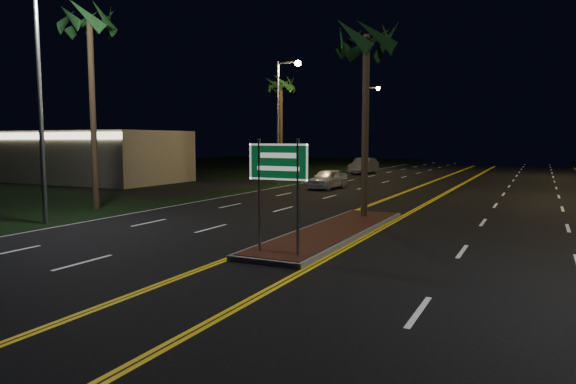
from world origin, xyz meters
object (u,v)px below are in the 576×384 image
Objects in this scene: palm_median at (367,40)px; car_near at (327,177)px; highway_sign at (278,173)px; palm_left_far at (281,85)px; streetlight_left_near at (46,78)px; streetlight_left_far at (367,118)px; palm_left_near at (89,23)px; streetlight_left_mid at (283,108)px; car_far at (364,165)px; median_island at (333,231)px; commercial_building at (89,156)px.

palm_median reaches higher than car_near.
palm_left_far reaches higher than highway_sign.
streetlight_left_far is (0.00, 40.00, 0.00)m from streetlight_left_near.
streetlight_left_far is at bearing 90.00° from streetlight_left_near.
palm_left_near is (-1.89, -36.00, 3.02)m from streetlight_left_far.
palm_left_near is at bearing -93.00° from streetlight_left_far.
car_near is (4.08, -21.34, -4.87)m from streetlight_left_far.
streetlight_left_far is at bearing 90.00° from streetlight_left_mid.
streetlight_left_far is 7.19m from car_far.
palm_left_far is at bearing 121.36° from median_island.
palm_left_far is (13.20, 8.01, 5.74)m from commercial_building.
palm_left_far is (-12.80, 25.20, 5.34)m from highway_sign.
streetlight_left_mid is at bearing 128.17° from palm_median.
highway_sign is 0.68× the size of car_near.
streetlight_left_near is 1.67× the size of car_far.
median_island is 1.14× the size of streetlight_left_far.
palm_median is 21.69m from palm_left_far.
streetlight_left_mid is 0.92× the size of palm_left_near.
car_far is (-9.20, 36.01, -1.51)m from highway_sign.
car_far is at bearing -74.75° from streetlight_left_far.
median_island is at bearing -62.70° from car_near.
streetlight_left_far reaches higher than median_island.
streetlight_left_far reaches higher than commercial_building.
highway_sign is 14.92m from palm_left_near.
highway_sign is 9.11m from palm_median.
streetlight_left_mid is 17.25m from palm_median.
commercial_building is at bearing 159.95° from palm_median.
median_island is 1.05× the size of palm_left_near.
streetlight_left_near is 1.92× the size of car_near.
palm_left_far is at bearing -106.29° from car_far.
palm_left_far is 10.78m from car_near.
commercial_building is 1.67× the size of streetlight_left_far.
streetlight_left_near is at bearing -64.74° from palm_left_near.
highway_sign is 11.17m from streetlight_left_near.
median_island is at bearing 90.00° from highway_sign.
streetlight_left_mid and streetlight_left_far have the same top height.
streetlight_left_far is (-10.61, 37.00, 5.57)m from median_island.
car_near is (-6.54, 12.16, -6.49)m from palm_median.
commercial_building is 1.67× the size of streetlight_left_mid.
highway_sign is (0.00, -4.20, 2.32)m from median_island.
palm_left_near reaches higher than highway_sign.
car_far is at bearing 48.23° from commercial_building.
car_far is (1.42, 14.81, -4.76)m from streetlight_left_mid.
car_near is (5.96, 14.66, -7.90)m from palm_left_near.
palm_left_near is (13.50, -11.99, 6.68)m from commercial_building.
palm_median reaches higher than car_far.
highway_sign reaches higher than car_far.
car_near is at bearing -79.18° from streetlight_left_far.
median_island is 1.23× the size of palm_median.
median_island is 12.36m from streetlight_left_near.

